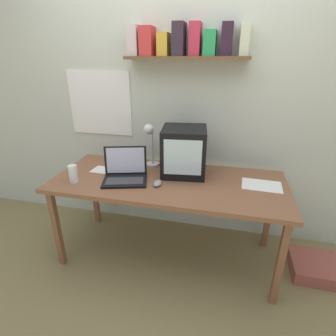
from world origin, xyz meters
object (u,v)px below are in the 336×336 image
at_px(crt_monitor, 184,151).
at_px(floor_cushion, 314,267).
at_px(corner_desk, 168,186).
at_px(desk_lamp, 150,139).
at_px(laptop, 125,172).
at_px(juice_glass, 73,175).
at_px(computer_mouse, 158,183).
at_px(open_notebook, 106,170).
at_px(loose_paper_near_monitor, 262,185).

relative_size(crt_monitor, floor_cushion, 1.07).
xyz_separation_m(corner_desk, desk_lamp, (-0.21, 0.23, 0.30)).
bearing_deg(laptop, juice_glass, -175.09).
bearing_deg(corner_desk, computer_mouse, -117.04).
height_order(laptop, computer_mouse, laptop).
bearing_deg(floor_cushion, corner_desk, -177.21).
height_order(laptop, open_notebook, laptop).
bearing_deg(desk_lamp, open_notebook, -135.49).
xyz_separation_m(juice_glass, floor_cushion, (1.90, 0.26, -0.74)).
relative_size(crt_monitor, juice_glass, 2.86).
bearing_deg(corner_desk, laptop, -169.11).
height_order(laptop, floor_cushion, laptop).
distance_m(crt_monitor, computer_mouse, 0.35).
bearing_deg(floor_cushion, desk_lamp, 172.93).
bearing_deg(laptop, open_notebook, 137.16).
xyz_separation_m(desk_lamp, open_notebook, (-0.35, -0.18, -0.24)).
bearing_deg(desk_lamp, floor_cushion, 9.60).
bearing_deg(open_notebook, loose_paper_near_monitor, 0.51).
relative_size(laptop, loose_paper_near_monitor, 1.31).
distance_m(loose_paper_near_monitor, floor_cushion, 0.84).
height_order(open_notebook, floor_cushion, open_notebook).
bearing_deg(open_notebook, desk_lamp, 27.84).
relative_size(desk_lamp, loose_paper_near_monitor, 1.27).
height_order(juice_glass, computer_mouse, juice_glass).
bearing_deg(corner_desk, crt_monitor, 59.82).
xyz_separation_m(juice_glass, computer_mouse, (0.64, 0.09, -0.05)).
distance_m(desk_lamp, juice_glass, 0.68).
distance_m(juice_glass, loose_paper_near_monitor, 1.43).
distance_m(computer_mouse, floor_cushion, 1.45).
height_order(crt_monitor, open_notebook, crt_monitor).
bearing_deg(crt_monitor, laptop, -159.08).
relative_size(laptop, open_notebook, 1.64).
distance_m(laptop, loose_paper_near_monitor, 1.05).
relative_size(corner_desk, loose_paper_near_monitor, 6.08).
distance_m(crt_monitor, desk_lamp, 0.32).
bearing_deg(computer_mouse, laptop, 170.61).
xyz_separation_m(juice_glass, loose_paper_near_monitor, (1.40, 0.27, -0.06)).
xyz_separation_m(corner_desk, crt_monitor, (0.09, 0.16, 0.25)).
distance_m(corner_desk, desk_lamp, 0.44).
xyz_separation_m(loose_paper_near_monitor, floor_cushion, (0.50, -0.00, -0.68)).
height_order(crt_monitor, juice_glass, crt_monitor).
relative_size(corner_desk, laptop, 4.64).
xyz_separation_m(laptop, juice_glass, (-0.37, -0.14, -0.00)).
bearing_deg(computer_mouse, open_notebook, 162.25).
relative_size(computer_mouse, loose_paper_near_monitor, 0.35).
bearing_deg(juice_glass, computer_mouse, 8.43).
height_order(computer_mouse, open_notebook, computer_mouse).
xyz_separation_m(crt_monitor, loose_paper_near_monitor, (0.62, -0.10, -0.19)).
height_order(desk_lamp, loose_paper_near_monitor, desk_lamp).
distance_m(corner_desk, laptop, 0.36).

